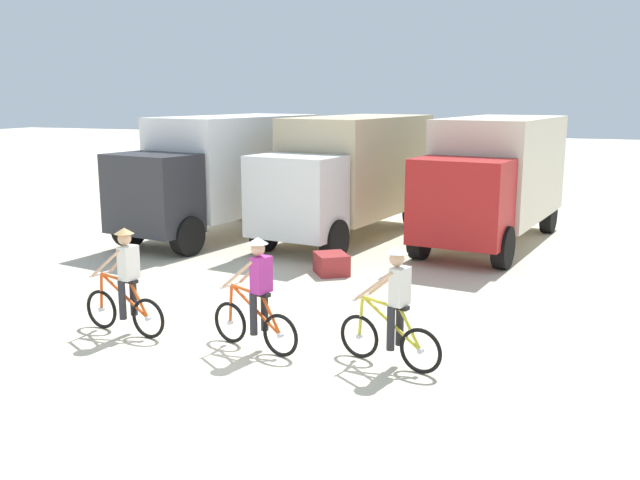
{
  "coord_description": "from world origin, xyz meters",
  "views": [
    {
      "loc": [
        4.96,
        -9.51,
        3.94
      ],
      "look_at": [
        0.05,
        3.36,
        1.1
      ],
      "focal_mm": 39.54,
      "sensor_mm": 36.0,
      "label": 1
    }
  ],
  "objects_px": {
    "box_truck_cream_rv": "(495,174)",
    "cyclist_near_camera": "(393,311)",
    "box_truck_tan_camper": "(350,171)",
    "cyclist_cowboy_hat": "(257,298)",
    "supply_crate": "(331,264)",
    "box_truck_avon_van": "(224,169)",
    "cyclist_orange_shirt": "(125,285)"
  },
  "relations": [
    {
      "from": "cyclist_near_camera",
      "to": "supply_crate",
      "type": "distance_m",
      "value": 5.58
    },
    {
      "from": "box_truck_avon_van",
      "to": "supply_crate",
      "type": "bearing_deg",
      "value": -36.61
    },
    {
      "from": "cyclist_orange_shirt",
      "to": "box_truck_avon_van",
      "type": "bearing_deg",
      "value": 107.67
    },
    {
      "from": "box_truck_cream_rv",
      "to": "cyclist_near_camera",
      "type": "bearing_deg",
      "value": -91.14
    },
    {
      "from": "box_truck_avon_van",
      "to": "cyclist_near_camera",
      "type": "xyz_separation_m",
      "value": [
        7.2,
        -8.16,
        -1.03
      ]
    },
    {
      "from": "cyclist_cowboy_hat",
      "to": "cyclist_orange_shirt",
      "type": "bearing_deg",
      "value": -178.11
    },
    {
      "from": "box_truck_tan_camper",
      "to": "box_truck_cream_rv",
      "type": "relative_size",
      "value": 1.0
    },
    {
      "from": "cyclist_orange_shirt",
      "to": "cyclist_cowboy_hat",
      "type": "height_order",
      "value": "same"
    },
    {
      "from": "box_truck_cream_rv",
      "to": "cyclist_cowboy_hat",
      "type": "xyz_separation_m",
      "value": [
        -2.35,
        -9.67,
        -1.03
      ]
    },
    {
      "from": "cyclist_cowboy_hat",
      "to": "supply_crate",
      "type": "distance_m",
      "value": 5.01
    },
    {
      "from": "box_truck_tan_camper",
      "to": "supply_crate",
      "type": "xyz_separation_m",
      "value": [
        0.98,
        -4.16,
        -1.64
      ]
    },
    {
      "from": "cyclist_near_camera",
      "to": "box_truck_cream_rv",
      "type": "bearing_deg",
      "value": 88.86
    },
    {
      "from": "box_truck_avon_van",
      "to": "box_truck_tan_camper",
      "type": "height_order",
      "value": "same"
    },
    {
      "from": "box_truck_tan_camper",
      "to": "supply_crate",
      "type": "relative_size",
      "value": 8.86
    },
    {
      "from": "box_truck_cream_rv",
      "to": "cyclist_cowboy_hat",
      "type": "relative_size",
      "value": 3.85
    },
    {
      "from": "box_truck_cream_rv",
      "to": "cyclist_orange_shirt",
      "type": "height_order",
      "value": "box_truck_cream_rv"
    },
    {
      "from": "box_truck_avon_van",
      "to": "cyclist_orange_shirt",
      "type": "xyz_separation_m",
      "value": [
        2.66,
        -8.35,
        -1.03
      ]
    },
    {
      "from": "box_truck_tan_camper",
      "to": "cyclist_near_camera",
      "type": "height_order",
      "value": "box_truck_tan_camper"
    },
    {
      "from": "box_truck_avon_van",
      "to": "cyclist_orange_shirt",
      "type": "relative_size",
      "value": 3.88
    },
    {
      "from": "box_truck_cream_rv",
      "to": "supply_crate",
      "type": "xyz_separation_m",
      "value": [
        -2.91,
        -4.72,
        -1.64
      ]
    },
    {
      "from": "cyclist_cowboy_hat",
      "to": "cyclist_near_camera",
      "type": "height_order",
      "value": "same"
    },
    {
      "from": "box_truck_tan_camper",
      "to": "cyclist_cowboy_hat",
      "type": "distance_m",
      "value": 9.29
    },
    {
      "from": "cyclist_near_camera",
      "to": "supply_crate",
      "type": "bearing_deg",
      "value": 119.35
    },
    {
      "from": "cyclist_cowboy_hat",
      "to": "box_truck_avon_van",
      "type": "bearing_deg",
      "value": 121.37
    },
    {
      "from": "supply_crate",
      "to": "cyclist_near_camera",
      "type": "bearing_deg",
      "value": -60.65
    },
    {
      "from": "cyclist_cowboy_hat",
      "to": "box_truck_tan_camper",
      "type": "bearing_deg",
      "value": 99.65
    },
    {
      "from": "box_truck_tan_camper",
      "to": "cyclist_orange_shirt",
      "type": "relative_size",
      "value": 3.86
    },
    {
      "from": "box_truck_cream_rv",
      "to": "cyclist_near_camera",
      "type": "xyz_separation_m",
      "value": [
        -0.19,
        -9.56,
        -1.03
      ]
    },
    {
      "from": "cyclist_near_camera",
      "to": "box_truck_avon_van",
      "type": "bearing_deg",
      "value": 131.41
    },
    {
      "from": "box_truck_tan_camper",
      "to": "cyclist_orange_shirt",
      "type": "height_order",
      "value": "box_truck_tan_camper"
    },
    {
      "from": "cyclist_cowboy_hat",
      "to": "cyclist_near_camera",
      "type": "bearing_deg",
      "value": 2.86
    },
    {
      "from": "cyclist_orange_shirt",
      "to": "cyclist_near_camera",
      "type": "distance_m",
      "value": 4.54
    }
  ]
}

